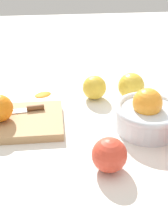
{
  "coord_description": "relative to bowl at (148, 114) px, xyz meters",
  "views": [
    {
      "loc": [
        0.04,
        0.66,
        0.41
      ],
      "look_at": [
        -0.03,
        0.03,
        0.04
      ],
      "focal_mm": 47.63,
      "sensor_mm": 36.0,
      "label": 1
    }
  ],
  "objects": [
    {
      "name": "apple_front_left",
      "position": [
        0.11,
        -0.17,
        -0.01
      ],
      "size": [
        0.07,
        0.07,
        0.07
      ],
      "primitive_type": "sphere",
      "color": "gold",
      "rests_on": "ground_plane"
    },
    {
      "name": "knife",
      "position": [
        0.31,
        -0.08,
        -0.02
      ],
      "size": [
        0.16,
        0.03,
        0.01
      ],
      "color": "silver",
      "rests_on": "cutting_board"
    },
    {
      "name": "citrus_peel",
      "position": [
        0.26,
        -0.21,
        -0.04
      ],
      "size": [
        0.06,
        0.06,
        0.01
      ],
      "primitive_type": "ellipsoid",
      "rotation": [
        0.0,
        0.0,
        0.52
      ],
      "color": "orange",
      "rests_on": "ground_plane"
    },
    {
      "name": "ground_plane",
      "position": [
        0.18,
        -0.06,
        -0.04
      ],
      "size": [
        2.4,
        2.4,
        0.0
      ],
      "primitive_type": "plane",
      "color": "silver"
    },
    {
      "name": "cutting_board",
      "position": [
        0.33,
        -0.05,
        -0.03
      ],
      "size": [
        0.24,
        0.17,
        0.02
      ],
      "primitive_type": "cube",
      "rotation": [
        0.0,
        0.0,
        -0.01
      ],
      "color": "tan",
      "rests_on": "ground_plane"
    },
    {
      "name": "apple_front_left_2",
      "position": [
        -0.0,
        -0.17,
        -0.0
      ],
      "size": [
        0.08,
        0.08,
        0.08
      ],
      "primitive_type": "sphere",
      "color": "gold",
      "rests_on": "ground_plane"
    },
    {
      "name": "bowl",
      "position": [
        0.0,
        0.0,
        0.0
      ],
      "size": [
        0.17,
        0.17,
        0.11
      ],
      "color": "silver",
      "rests_on": "ground_plane"
    },
    {
      "name": "apple_back_left",
      "position": [
        0.12,
        0.13,
        -0.01
      ],
      "size": [
        0.07,
        0.07,
        0.07
      ],
      "primitive_type": "sphere",
      "color": "#D6422D",
      "rests_on": "ground_plane"
    }
  ]
}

